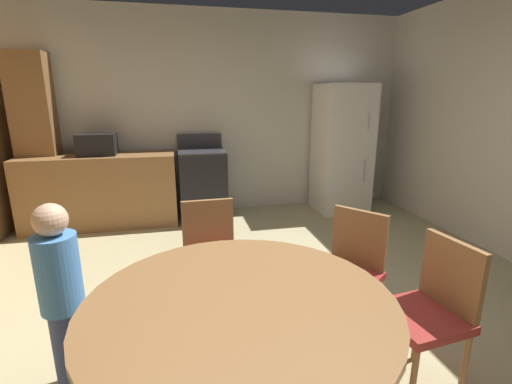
# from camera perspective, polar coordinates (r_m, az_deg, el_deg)

# --- Properties ---
(ground_plane) EXTENTS (14.00, 14.00, 0.00)m
(ground_plane) POSITION_cam_1_polar(r_m,az_deg,el_deg) (2.64, 3.65, -22.60)
(ground_plane) COLOR tan
(wall_back) EXTENTS (5.52, 0.12, 2.70)m
(wall_back) POSITION_cam_1_polar(r_m,az_deg,el_deg) (5.15, -5.96, 12.07)
(wall_back) COLOR beige
(wall_back) RESTS_ON ground
(kitchen_counter) EXTENTS (1.83, 0.60, 0.90)m
(kitchen_counter) POSITION_cam_1_polar(r_m,az_deg,el_deg) (4.94, -23.17, 0.22)
(kitchen_counter) COLOR olive
(kitchen_counter) RESTS_ON ground
(pantry_column) EXTENTS (0.44, 0.36, 2.10)m
(pantry_column) POSITION_cam_1_polar(r_m,az_deg,el_deg) (5.19, -31.11, 6.70)
(pantry_column) COLOR olive
(pantry_column) RESTS_ON ground
(oven_range) EXTENTS (0.60, 0.60, 1.10)m
(oven_range) POSITION_cam_1_polar(r_m,az_deg,el_deg) (4.86, -8.41, 1.28)
(oven_range) COLOR black
(oven_range) RESTS_ON ground
(refrigerator) EXTENTS (0.68, 0.68, 1.76)m
(refrigerator) POSITION_cam_1_polar(r_m,az_deg,el_deg) (5.24, 13.36, 6.62)
(refrigerator) COLOR white
(refrigerator) RESTS_ON ground
(microwave) EXTENTS (0.44, 0.32, 0.26)m
(microwave) POSITION_cam_1_polar(r_m,az_deg,el_deg) (4.84, -23.79, 6.88)
(microwave) COLOR black
(microwave) RESTS_ON kitchen_counter
(dining_table) EXTENTS (1.35, 1.35, 0.76)m
(dining_table) POSITION_cam_1_polar(r_m,az_deg,el_deg) (1.70, -2.45, -20.93)
(dining_table) COLOR olive
(dining_table) RESTS_ON ground
(chair_east) EXTENTS (0.44, 0.44, 0.87)m
(chair_east) POSITION_cam_1_polar(r_m,az_deg,el_deg) (2.27, 25.86, -15.92)
(chair_east) COLOR olive
(chair_east) RESTS_ON ground
(chair_north) EXTENTS (0.41, 0.41, 0.87)m
(chair_north) POSITION_cam_1_polar(r_m,az_deg,el_deg) (2.69, -7.17, -9.49)
(chair_north) COLOR olive
(chair_north) RESTS_ON ground
(chair_northeast) EXTENTS (0.56, 0.56, 0.87)m
(chair_northeast) POSITION_cam_1_polar(r_m,az_deg,el_deg) (2.54, 14.59, -11.35)
(chair_northeast) COLOR olive
(chair_northeast) RESTS_ON ground
(person_child) EXTENTS (0.30, 0.30, 1.09)m
(person_child) POSITION_cam_1_polar(r_m,az_deg,el_deg) (2.26, -28.27, -14.16)
(person_child) COLOR #3D4C84
(person_child) RESTS_ON ground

